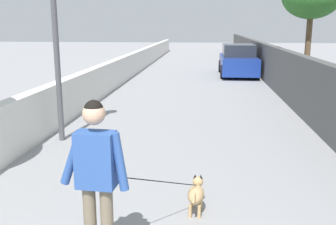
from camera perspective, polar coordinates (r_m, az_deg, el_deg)
The scene contains 6 objects.
ground_plane at distance 15.63m, azimuth 3.84°, elevation 3.73°, with size 80.00×80.00×0.00m, color gray.
wall_left at distance 14.05m, azimuth -9.67°, elevation 4.80°, with size 48.00×0.30×1.09m, color silver.
fence_right at distance 13.80m, azimuth 17.14°, elevation 5.39°, with size 48.00×0.30×1.63m, color #4C4C4C.
person_skateboarder at distance 3.87m, azimuth -10.58°, elevation -8.50°, with size 0.25×0.71×1.71m.
dog at distance 5.29m, azimuth 4.15°, elevation -11.85°, with size 1.67×1.08×1.06m.
car_near at distance 19.59m, azimuth 10.35°, elevation 7.52°, with size 4.11×1.80×1.54m.
Camera 1 is at (-1.42, -0.45, 2.49)m, focal length 41.05 mm.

